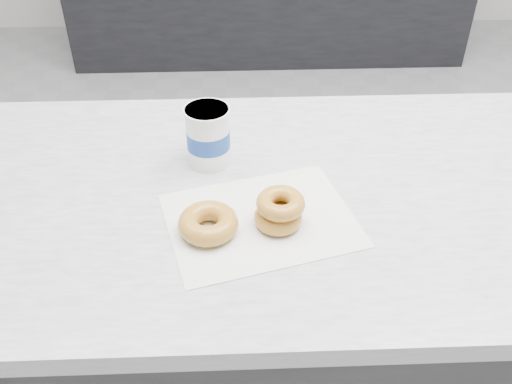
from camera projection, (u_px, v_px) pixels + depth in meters
ground at (298, 279)px, 2.16m from camera, size 5.00×5.00×0.00m
counter at (329, 331)px, 1.41m from camera, size 3.06×0.76×0.90m
wax_paper at (261, 220)px, 1.06m from camera, size 0.40×0.34×0.00m
donut_single at (208, 223)px, 1.02m from camera, size 0.12×0.12×0.04m
donut_stack at (279, 210)px, 1.03m from camera, size 0.11×0.11×0.06m
coffee_cup at (208, 135)px, 1.17m from camera, size 0.11×0.11×0.13m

